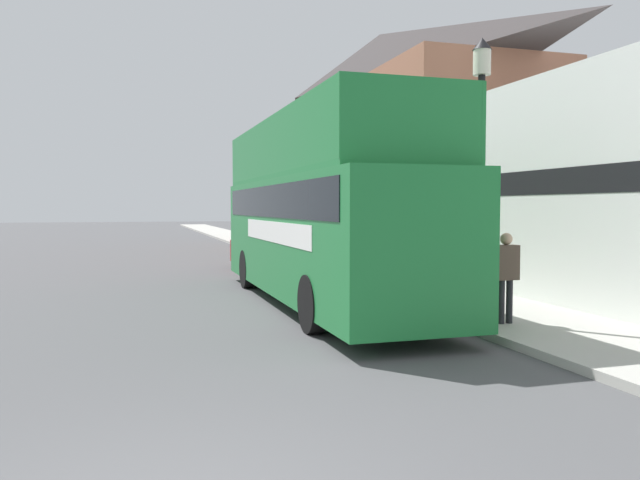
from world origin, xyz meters
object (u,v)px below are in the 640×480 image
Objects in this scene: pedestrian_third at (506,269)px; parked_car_ahead_of_bus at (267,251)px; lamp_post_nearest at (481,129)px; tour_bus at (318,223)px; lamp_post_second at (340,164)px; lamp_post_third at (279,180)px.

parked_car_ahead_of_bus is at bearing 99.04° from pedestrian_third.
pedestrian_third is 2.59m from lamp_post_nearest.
pedestrian_third is at bearing -60.54° from tour_bus.
parked_car_ahead_of_bus is 11.94m from lamp_post_nearest.
pedestrian_third is (2.31, -4.11, -0.74)m from tour_bus.
tour_bus is at bearing 119.33° from pedestrian_third.
pedestrian_third is 0.33× the size of lamp_post_second.
pedestrian_third is at bearing -83.33° from parked_car_ahead_of_bus.
parked_car_ahead_of_bus is 2.66× the size of pedestrian_third.
tour_bus is 7.80m from parked_car_ahead_of_bus.
lamp_post_nearest is (1.54, -11.46, 2.96)m from parked_car_ahead_of_bus.
lamp_post_nearest reaches higher than lamp_post_second.
lamp_post_second is (-0.13, 8.95, 2.46)m from pedestrian_third.
tour_bus is 4.78m from pedestrian_third.
lamp_post_third reaches higher than pedestrian_third.
lamp_post_third is at bearing 70.40° from parked_car_ahead_of_bus.
lamp_post_nearest is at bearing -90.80° from lamp_post_third.
lamp_post_second is at bearing 90.81° from pedestrian_third.
lamp_post_third is (2.21, 13.44, 1.56)m from tour_bus.
tour_bus reaches higher than parked_car_ahead_of_bus.
lamp_post_second is (0.21, 8.61, -0.08)m from lamp_post_nearest.
parked_car_ahead_of_bus is 6.61m from lamp_post_third.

